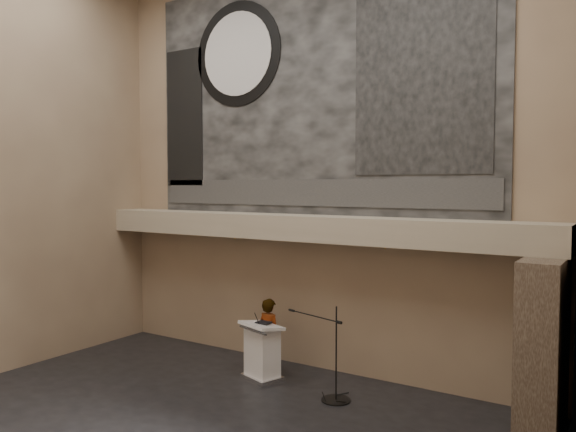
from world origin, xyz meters
The scene contains 17 objects.
wall_back centered at (0.00, 4.00, 4.25)m, with size 10.00×0.02×8.50m, color #7C644F.
wall_right centered at (5.00, 0.00, 4.25)m, with size 0.02×8.00×8.50m, color #7C644F.
soffit centered at (0.00, 3.60, 2.95)m, with size 10.00×0.80×0.50m, color gray.
sprinkler_left centered at (-1.60, 3.55, 2.67)m, with size 0.04×0.04×0.06m, color #B2893D.
sprinkler_right centered at (1.90, 3.55, 2.67)m, with size 0.04×0.04×0.06m, color #B2893D.
banner centered at (0.00, 3.97, 5.70)m, with size 8.00×0.05×5.00m, color black.
banner_text_strip centered at (0.00, 3.93, 3.65)m, with size 7.76×0.02×0.55m, color #2E2E2E.
banner_clock_rim centered at (-1.80, 3.93, 6.70)m, with size 2.30×2.30×0.02m, color black.
banner_clock_face centered at (-1.80, 3.91, 6.70)m, with size 1.84×1.84×0.02m, color silver.
banner_building_print centered at (2.40, 3.93, 5.80)m, with size 2.60×0.02×3.60m, color black.
banner_brick_print centered at (-3.40, 3.93, 5.40)m, with size 1.10×0.02×3.20m, color black.
stone_pier centered at (4.65, 3.15, 1.35)m, with size 0.60×1.40×2.70m, color #413328.
lectern centered at (-0.34, 2.78, 0.55)m, with size 0.95×0.80×1.14m.
binder centered at (-0.32, 2.81, 1.12)m, with size 0.27×0.22×0.04m, color black.
papers centered at (-0.48, 2.77, 1.10)m, with size 0.21×0.29×0.01m, color white.
speaker_person centered at (-0.45, 3.19, 0.76)m, with size 0.55×0.36×1.52m, color silver.
mic_stand centered at (1.36, 2.60, 0.25)m, with size 1.46×0.61×1.68m.
Camera 1 is at (5.95, -6.03, 3.81)m, focal length 35.00 mm.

